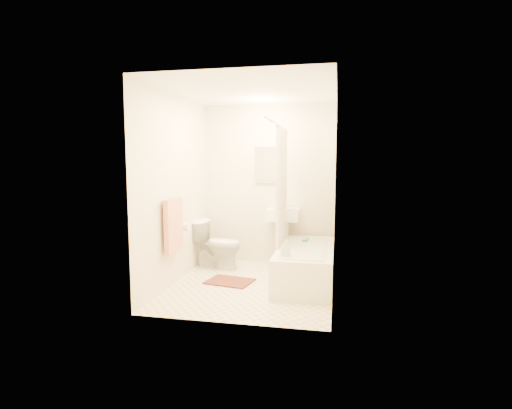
% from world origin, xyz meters
% --- Properties ---
extents(floor, '(2.40, 2.40, 0.00)m').
position_xyz_m(floor, '(0.00, 0.00, 0.00)').
color(floor, beige).
rests_on(floor, ground).
extents(ceiling, '(2.40, 2.40, 0.00)m').
position_xyz_m(ceiling, '(0.00, 0.00, 2.40)').
color(ceiling, white).
rests_on(ceiling, ground).
extents(wall_back, '(2.00, 0.02, 2.40)m').
position_xyz_m(wall_back, '(0.00, 1.20, 1.20)').
color(wall_back, beige).
rests_on(wall_back, ground).
extents(wall_left, '(0.02, 2.40, 2.40)m').
position_xyz_m(wall_left, '(-1.00, 0.00, 1.20)').
color(wall_left, beige).
rests_on(wall_left, ground).
extents(wall_right, '(0.02, 2.40, 2.40)m').
position_xyz_m(wall_right, '(1.00, 0.00, 1.20)').
color(wall_right, beige).
rests_on(wall_right, ground).
extents(mirror, '(0.40, 0.03, 0.55)m').
position_xyz_m(mirror, '(0.00, 1.18, 1.50)').
color(mirror, white).
rests_on(mirror, wall_back).
extents(curtain_rod, '(0.03, 1.70, 0.03)m').
position_xyz_m(curtain_rod, '(0.30, 0.10, 2.00)').
color(curtain_rod, silver).
rests_on(curtain_rod, wall_back).
extents(shower_curtain, '(0.04, 0.80, 1.55)m').
position_xyz_m(shower_curtain, '(0.30, 0.50, 1.22)').
color(shower_curtain, silver).
rests_on(shower_curtain, curtain_rod).
extents(towel_bar, '(0.02, 0.60, 0.02)m').
position_xyz_m(towel_bar, '(-0.96, -0.25, 1.10)').
color(towel_bar, silver).
rests_on(towel_bar, wall_left).
extents(towel, '(0.06, 0.45, 0.66)m').
position_xyz_m(towel, '(-0.93, -0.25, 0.78)').
color(towel, '#CC7266').
rests_on(towel, towel_bar).
extents(toilet_paper, '(0.11, 0.12, 0.12)m').
position_xyz_m(toilet_paper, '(-0.93, 0.12, 0.70)').
color(toilet_paper, white).
rests_on(toilet_paper, wall_left).
extents(toilet, '(0.75, 0.48, 0.69)m').
position_xyz_m(toilet, '(-0.67, 0.71, 0.35)').
color(toilet, white).
rests_on(toilet, floor).
extents(sink, '(0.48, 0.38, 0.93)m').
position_xyz_m(sink, '(0.25, 1.06, 0.47)').
color(sink, white).
rests_on(sink, floor).
extents(bathtub, '(0.70, 1.61, 0.45)m').
position_xyz_m(bathtub, '(0.65, 0.30, 0.23)').
color(bathtub, white).
rests_on(bathtub, floor).
extents(bath_mat, '(0.64, 0.53, 0.02)m').
position_xyz_m(bath_mat, '(-0.31, 0.07, 0.01)').
color(bath_mat, '#512B23').
rests_on(bath_mat, floor).
extents(soap_bottle, '(0.11, 0.11, 0.19)m').
position_xyz_m(soap_bottle, '(0.45, -0.25, 0.55)').
color(soap_bottle, white).
rests_on(soap_bottle, bathtub).
extents(scrub_brush, '(0.07, 0.21, 0.04)m').
position_xyz_m(scrub_brush, '(0.61, 0.68, 0.47)').
color(scrub_brush, '#389E56').
rests_on(scrub_brush, bathtub).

